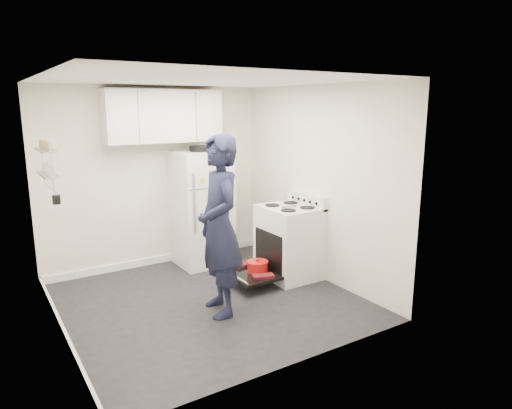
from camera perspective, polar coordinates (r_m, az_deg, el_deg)
room at (r=5.12m, az=-6.70°, el=0.59°), size 3.21×3.21×2.51m
electric_range at (r=6.05m, az=4.07°, el=-4.77°), size 0.66×0.76×1.10m
open_oven_door at (r=5.85m, az=-0.36°, el=-8.30°), size 0.55×0.71×0.22m
refrigerator at (r=6.52m, az=-6.81°, el=-0.42°), size 0.72×0.74×1.69m
upper_cabinets at (r=6.36m, az=-11.46°, el=10.78°), size 1.60×0.33×0.70m
wall_shelf_rack at (r=5.06m, az=-24.64°, el=4.80°), size 0.14×0.60×0.61m
person at (r=4.88m, az=-4.61°, el=-2.74°), size 0.57×0.78×1.95m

